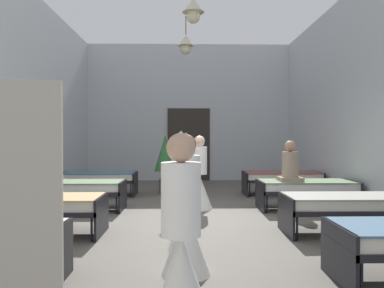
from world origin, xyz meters
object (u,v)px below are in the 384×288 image
Objects in this scene: bed_right_row_1 at (348,204)px; nurse_mid_aisle at (186,224)px; bed_left_row_1 at (38,205)px; bed_left_row_2 at (75,188)px; nurse_near_aisle at (200,183)px; potted_plant at (165,157)px; nurse_far_aisle at (181,258)px; patient_seated_primary at (290,166)px; bed_left_row_3 at (98,178)px; bed_right_row_2 at (307,187)px; bed_right_row_3 at (282,177)px.

nurse_mid_aisle is (-2.42, -1.62, 0.09)m from bed_right_row_1.
bed_left_row_2 is at bearing 90.00° from bed_left_row_1.
nurse_near_aisle is 0.99× the size of potted_plant.
nurse_far_aisle is (-0.33, -4.70, 0.00)m from nurse_near_aisle.
nurse_far_aisle is 1.86× the size of patient_seated_primary.
bed_left_row_3 is 5.83m from nurse_mid_aisle.
bed_left_row_3 is 1.28× the size of nurse_far_aisle.
nurse_far_aisle reaches higher than bed_left_row_3.
bed_right_row_2 is at bearing -111.19° from nurse_near_aisle.
bed_right_row_1 and bed_right_row_3 have the same top height.
nurse_near_aisle is 1.86× the size of patient_seated_primary.
nurse_mid_aisle reaches higher than patient_seated_primary.
bed_left_row_3 is at bearing 26.63° from nurse_mid_aisle.
nurse_mid_aisle is at bearing -124.56° from bed_right_row_2.
bed_right_row_2 is (0.00, 1.90, 0.00)m from bed_right_row_1.
bed_left_row_1 is at bearing -83.39° from nurse_far_aisle.
potted_plant reaches higher than bed_left_row_2.
bed_left_row_3 is 1.28× the size of nurse_mid_aisle.
bed_left_row_1 is 4.41m from potted_plant.
bed_left_row_2 is 1.00× the size of bed_right_row_2.
bed_left_row_1 is 1.00× the size of bed_left_row_2.
patient_seated_primary reaches higher than bed_left_row_3.
patient_seated_primary is at bearing -146.08° from nurse_far_aisle.
nurse_mid_aisle is at bearing -146.28° from bed_right_row_1.
nurse_far_aisle is 6.81m from potted_plant.
nurse_near_aisle is (2.45, -1.83, 0.09)m from bed_left_row_3.
bed_left_row_2 is 4.96m from bed_right_row_3.
nurse_near_aisle is (-2.13, 1.97, 0.09)m from bed_right_row_1.
nurse_mid_aisle is (2.16, -3.52, 0.09)m from bed_left_row_2.
nurse_far_aisle reaches higher than bed_left_row_2.
bed_right_row_1 is 1.28× the size of nurse_far_aisle.
bed_left_row_3 is at bearing -171.39° from potted_plant.
bed_right_row_2 is 4.96m from bed_left_row_3.
nurse_mid_aisle is at bearing -84.95° from potted_plant.
bed_left_row_1 and bed_right_row_1 have the same top height.
bed_left_row_2 is at bearing 157.49° from bed_right_row_1.
patient_seated_primary is at bearing -40.70° from potted_plant.
potted_plant is (1.66, 2.15, 0.51)m from bed_left_row_2.
bed_right_row_2 is at bearing 22.51° from bed_left_row_1.
bed_left_row_2 is 2.45m from nurse_near_aisle.
patient_seated_primary is at bearing -24.86° from bed_left_row_3.
nurse_far_aisle is (2.12, -2.73, 0.09)m from bed_left_row_1.
bed_left_row_2 is 1.28× the size of nurse_mid_aisle.
nurse_far_aisle is at bearing -132.08° from bed_right_row_1.
bed_right_row_2 is 1.00× the size of bed_right_row_3.
bed_right_row_2 and bed_left_row_3 have the same top height.
bed_right_row_3 is at bearing -19.23° from nurse_mid_aisle.
nurse_mid_aisle is 5.71m from potted_plant.
nurse_far_aisle is at bearing -72.01° from bed_left_row_3.
bed_right_row_1 is 4.96m from bed_left_row_2.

